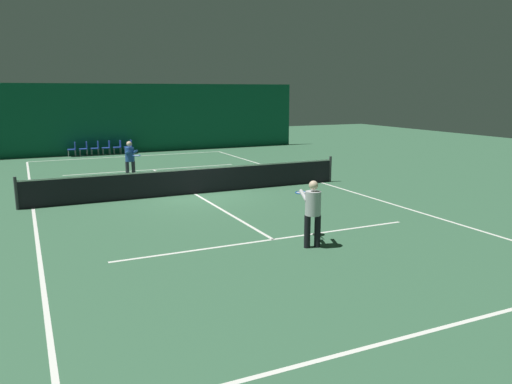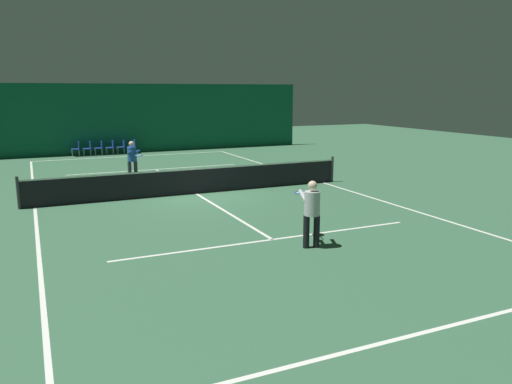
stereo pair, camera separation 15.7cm
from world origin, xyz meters
name	(u,v)px [view 2 (the right image)]	position (x,y,z in m)	size (l,w,h in m)	color
ground_plane	(196,194)	(0.00, 0.00, 0.00)	(60.00, 60.00, 0.00)	#386647
backdrop_curtain	(126,119)	(0.00, 13.74, 2.09)	(23.00, 0.12, 4.18)	#0F5138
court_line_baseline_far	(134,156)	(0.00, 11.90, 0.00)	(11.00, 0.10, 0.00)	white
court_line_baseline_near	(426,332)	(0.00, -11.90, 0.00)	(11.00, 0.10, 0.00)	white
court_line_service_far	(156,169)	(0.00, 6.40, 0.00)	(8.25, 0.10, 0.00)	white
court_line_service_near	(272,239)	(0.00, -6.40, 0.00)	(8.25, 0.10, 0.00)	white
court_line_sideline_left	(35,208)	(-5.50, 0.00, 0.00)	(0.10, 23.80, 0.00)	white
court_line_sideline_right	(323,183)	(5.50, 0.00, 0.00)	(0.10, 23.80, 0.00)	white
court_line_centre	(196,194)	(0.00, 0.00, 0.00)	(0.10, 12.80, 0.00)	white
tennis_net	(196,180)	(0.00, 0.00, 0.51)	(12.00, 0.10, 1.07)	black
player_near	(311,209)	(0.58, -7.34, 0.96)	(0.67, 1.39, 1.65)	black
player_far	(132,158)	(-1.57, 3.82, 0.97)	(0.48, 1.38, 1.67)	#2D2D38
courtside_chair_0	(77,148)	(-3.02, 13.19, 0.49)	(0.44, 0.44, 0.84)	#99999E
courtside_chair_1	(88,148)	(-2.37, 13.19, 0.49)	(0.44, 0.44, 0.84)	#99999E
courtside_chair_2	(100,147)	(-1.73, 13.19, 0.49)	(0.44, 0.44, 0.84)	#99999E
courtside_chair_3	(111,147)	(-1.08, 13.19, 0.49)	(0.44, 0.44, 0.84)	#99999E
courtside_chair_4	(122,146)	(-0.44, 13.19, 0.49)	(0.44, 0.44, 0.84)	#99999E
courtside_chair_5	(133,146)	(0.20, 13.19, 0.49)	(0.44, 0.44, 0.84)	#99999E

